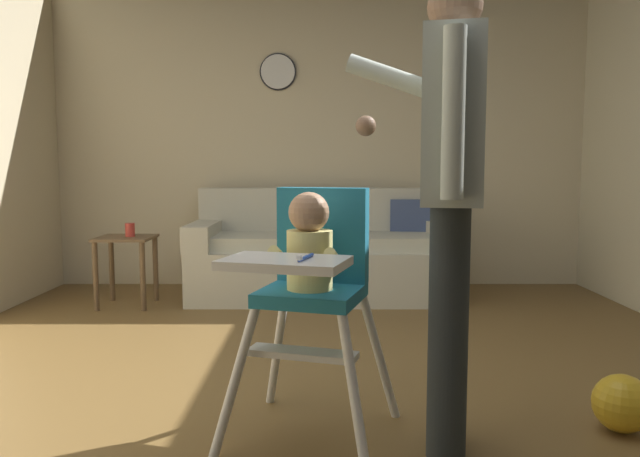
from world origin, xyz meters
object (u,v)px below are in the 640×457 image
(couch, at_px, (326,255))
(wall_clock, at_px, (280,72))
(side_table, at_px, (129,255))
(adult_standing, at_px, (452,190))
(toy_ball, at_px, (626,404))
(high_chair, at_px, (315,267))
(sippy_cup, at_px, (133,230))

(couch, bearing_deg, wall_clock, -140.56)
(couch, xyz_separation_m, wall_clock, (-0.39, 0.48, 1.52))
(couch, xyz_separation_m, side_table, (-1.48, -0.35, 0.05))
(couch, relative_size, wall_clock, 6.60)
(adult_standing, distance_m, toy_ball, 1.12)
(side_table, bearing_deg, couch, 13.28)
(side_table, bearing_deg, wall_clock, 37.26)
(adult_standing, bearing_deg, couch, -69.56)
(side_table, bearing_deg, adult_standing, -50.82)
(adult_standing, height_order, side_table, adult_standing)
(high_chair, bearing_deg, adult_standing, 94.47)
(couch, xyz_separation_m, high_chair, (-0.06, -2.58, 0.33))
(high_chair, bearing_deg, wall_clock, -157.34)
(couch, height_order, side_table, couch)
(sippy_cup, bearing_deg, high_chair, -58.25)
(couch, bearing_deg, adult_standing, 8.99)
(high_chair, relative_size, toy_ball, 4.23)
(high_chair, distance_m, side_table, 2.65)
(couch, distance_m, adult_standing, 2.78)
(toy_ball, relative_size, side_table, 0.44)
(adult_standing, bearing_deg, high_chair, -0.59)
(high_chair, height_order, toy_ball, high_chair)
(couch, xyz_separation_m, adult_standing, (0.42, -2.68, 0.62))
(side_table, relative_size, sippy_cup, 5.20)
(toy_ball, distance_m, side_table, 3.43)
(adult_standing, bearing_deg, sippy_cup, -39.89)
(high_chair, bearing_deg, sippy_cup, -131.74)
(couch, bearing_deg, toy_ball, 24.40)
(sippy_cup, xyz_separation_m, wall_clock, (1.05, 0.83, 1.28))
(wall_clock, bearing_deg, high_chair, -83.85)
(adult_standing, bearing_deg, side_table, -39.37)
(sippy_cup, distance_m, wall_clock, 1.85)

